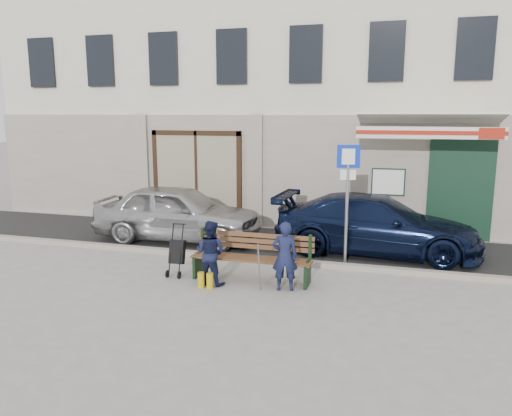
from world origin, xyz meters
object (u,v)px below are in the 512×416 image
at_px(parking_sign, 348,186).
at_px(stroller, 177,253).
at_px(bench, 249,258).
at_px(woman, 210,253).
at_px(car_navy, 376,225).
at_px(car_silver, 178,213).
at_px(man, 285,256).

xyz_separation_m(parking_sign, stroller, (-3.22, -1.63, -1.28)).
relative_size(parking_sign, stroller, 2.49).
bearing_deg(bench, woman, -147.32).
relative_size(car_navy, parking_sign, 1.81).
relative_size(car_silver, parking_sign, 1.65).
bearing_deg(car_silver, bench, -135.05).
distance_m(car_silver, stroller, 2.86).
bearing_deg(stroller, woman, -22.18).
bearing_deg(man, car_navy, -128.15).
bearing_deg(woman, car_navy, -124.72).
height_order(woman, stroller, woman).
bearing_deg(woman, car_silver, -46.31).
xyz_separation_m(car_navy, parking_sign, (-0.58, -1.16, 1.06)).
distance_m(car_silver, parking_sign, 4.61).
height_order(man, stroller, man).
height_order(car_silver, stroller, car_silver).
xyz_separation_m(car_navy, woman, (-2.95, -3.10, -0.06)).
xyz_separation_m(car_navy, bench, (-2.30, -2.68, -0.23)).
distance_m(car_silver, woman, 3.54).
height_order(parking_sign, man, parking_sign).
bearing_deg(man, car_silver, -51.22).
bearing_deg(bench, car_silver, 137.08).
bearing_deg(car_silver, car_navy, -89.95).
relative_size(parking_sign, bench, 1.09).
distance_m(woman, stroller, 0.92).
height_order(man, woman, man).
xyz_separation_m(bench, stroller, (-1.50, -0.11, 0.01)).
relative_size(parking_sign, man, 1.98).
xyz_separation_m(car_silver, stroller, (1.17, -2.59, -0.26)).
distance_m(parking_sign, stroller, 3.82).
relative_size(car_silver, woman, 3.42).
xyz_separation_m(parking_sign, woman, (-2.37, -1.94, -1.11)).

